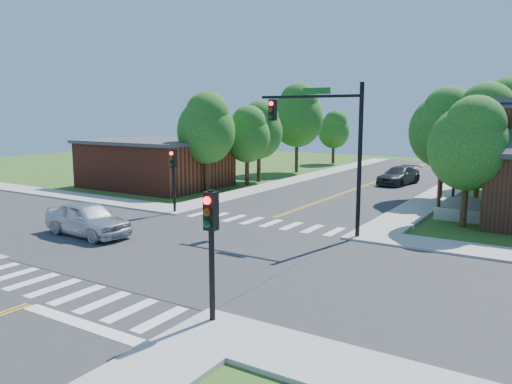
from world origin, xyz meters
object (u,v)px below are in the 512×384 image
Objects in this scene: signal_pole_nw at (173,168)px; car_dgrey at (399,176)px; signal_pole_se at (211,232)px; car_silver at (88,219)px; signal_mast_ne at (326,134)px.

signal_pole_nw is 20.28m from car_dgrey.
car_dgrey is (7.69, 18.66, -1.94)m from signal_pole_nw.
car_silver is (-11.09, 4.90, -1.84)m from signal_pole_se.
signal_pole_se reaches higher than car_dgrey.
car_silver is (-9.40, -6.31, -4.03)m from signal_mast_ne.
signal_pole_nw is 0.73× the size of car_dgrey.
signal_mast_ne is at bearing -51.85° from car_silver.
signal_mast_ne reaches higher than car_silver.
signal_pole_se is 30.13m from car_dgrey.
signal_pole_nw is at bearing 135.00° from signal_pole_se.
signal_pole_se is at bearing -81.44° from signal_mast_ne.
signal_pole_se is 15.84m from signal_pole_nw.
car_dgrey is at bearing -12.63° from car_silver.
car_silver reaches higher than car_dgrey.
car_silver is 26.09m from car_dgrey.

